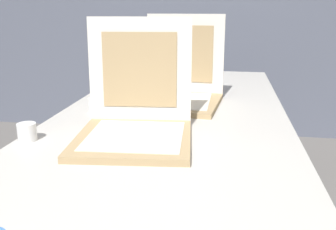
{
  "coord_description": "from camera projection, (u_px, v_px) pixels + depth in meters",
  "views": [
    {
      "loc": [
        0.22,
        -0.78,
        1.15
      ],
      "look_at": [
        0.02,
        0.46,
        0.78
      ],
      "focal_mm": 40.16,
      "sensor_mm": 36.0,
      "label": 1
    }
  ],
  "objects": [
    {
      "name": "cup_white_near_left",
      "position": [
        27.0,
        132.0,
        1.23
      ],
      "size": [
        0.06,
        0.06,
        0.06
      ],
      "primitive_type": "cylinder",
      "color": "white",
      "rests_on": "table"
    },
    {
      "name": "cup_white_mid",
      "position": [
        96.0,
        105.0,
        1.56
      ],
      "size": [
        0.06,
        0.06,
        0.06
      ],
      "primitive_type": "cylinder",
      "color": "white",
      "rests_on": "table"
    },
    {
      "name": "table",
      "position": [
        170.0,
        128.0,
        1.5
      ],
      "size": [
        0.93,
        2.28,
        0.72
      ],
      "color": "beige",
      "rests_on": "ground"
    },
    {
      "name": "pizza_box_front",
      "position": [
        135.0,
        122.0,
        1.24
      ],
      "size": [
        0.4,
        0.42,
        0.39
      ],
      "rotation": [
        0.0,
        0.0,
        0.1
      ],
      "color": "tan",
      "rests_on": "table"
    },
    {
      "name": "pizza_box_middle",
      "position": [
        178.0,
        91.0,
        1.7
      ],
      "size": [
        0.41,
        0.41,
        0.39
      ],
      "rotation": [
        0.0,
        0.0,
        -0.1
      ],
      "color": "tan",
      "rests_on": "table"
    }
  ]
}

